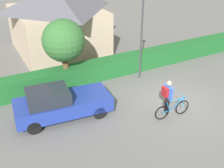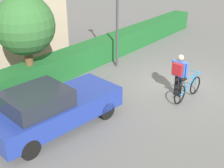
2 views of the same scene
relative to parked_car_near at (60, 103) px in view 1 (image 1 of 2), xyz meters
name	(u,v)px [view 1 (image 1 of 2)]	position (x,y,z in m)	size (l,w,h in m)	color
ground_plane	(172,104)	(4.89, -1.43, -0.70)	(60.00, 60.00, 0.00)	#5B5B5B
hedge_row	(127,63)	(4.89, 2.58, -0.20)	(16.18, 0.90, 1.01)	#1B5B27
house_distant	(57,19)	(2.52, 7.63, 1.49)	(5.45, 6.20, 4.29)	tan
parked_car_near	(60,103)	(0.00, 0.00, 0.00)	(4.15, 2.01, 1.40)	navy
bicycle	(172,109)	(4.23, -2.24, -0.33)	(1.71, 0.50, 0.89)	black
person_rider	(167,94)	(4.20, -1.85, 0.23)	(0.37, 0.64, 1.55)	black
street_lamp	(142,27)	(5.07, 1.59, 2.17)	(0.28, 0.28, 4.48)	#38383D
tree_kerbside	(64,41)	(1.23, 2.60, 1.73)	(2.09, 2.09, 3.51)	brown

